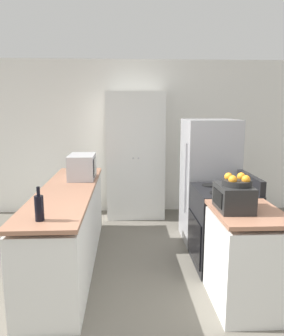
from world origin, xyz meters
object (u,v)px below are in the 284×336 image
Objects in this scene: stove at (223,227)px; toaster_oven at (233,198)px; microwave at (82,167)px; wine_bottle at (39,207)px; fruit_bowl at (237,181)px; pantry_cabinet at (135,156)px; refrigerator at (209,181)px.

stove is 0.94m from toaster_oven.
microwave reaches higher than toaster_oven.
wine_bottle is 1.69m from fruit_bowl.
stove is at bearing 27.54° from wine_bottle.
stove is (0.94, -1.84, -0.57)m from pantry_cabinet.
stove is 2.79× the size of toaster_oven.
pantry_cabinet is 4.16× the size of microwave.
pantry_cabinet is at bearing 131.80° from refrigerator.
refrigerator is 3.35× the size of microwave.
microwave is at bearing -176.46° from refrigerator.
pantry_cabinet is 5.37× the size of toaster_oven.
stove is at bearing -62.80° from pantry_cabinet.
refrigerator is at bearing 3.54° from microwave.
pantry_cabinet is 1.45m from refrigerator.
fruit_bowl is (-0.15, -1.52, 0.35)m from refrigerator.
pantry_cabinet reaches higher than microwave.
refrigerator is 1.70m from microwave.
toaster_oven is (-0.15, -0.74, 0.56)m from stove.
stove is 2.11m from wine_bottle.
wine_bottle is at bearing -152.46° from stove.
toaster_oven is (-0.17, -1.51, 0.19)m from refrigerator.
microwave is at bearing 84.87° from wine_bottle.
stove is 2.16× the size of microwave.
wine_bottle is at bearing -173.66° from fruit_bowl.
refrigerator is at bearing 43.09° from wine_bottle.
toaster_oven is at bearing -101.43° from stove.
fruit_bowl reaches higher than wine_bottle.
wine_bottle is at bearing -136.91° from refrigerator.
toaster_oven is (1.66, 0.20, 0.00)m from wine_bottle.
pantry_cabinet reaches higher than stove.
microwave is 1.29× the size of toaster_oven.
fruit_bowl reaches higher than microwave.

